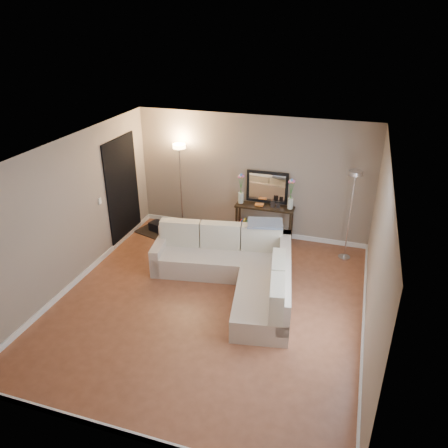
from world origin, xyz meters
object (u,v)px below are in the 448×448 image
(sectional_sofa, at_px, (237,267))
(floor_lamp_unlit, at_px, (352,198))
(console_table, at_px, (261,220))
(floor_lamp_lit, at_px, (180,170))

(sectional_sofa, distance_m, floor_lamp_unlit, 2.53)
(console_table, xyz_separation_m, floor_lamp_lit, (-1.81, 0.01, 0.93))
(sectional_sofa, height_order, console_table, sectional_sofa)
(floor_lamp_unlit, bearing_deg, console_table, 169.76)
(console_table, relative_size, floor_lamp_lit, 0.64)
(console_table, distance_m, floor_lamp_lit, 2.03)
(sectional_sofa, xyz_separation_m, console_table, (-0.00, 1.83, 0.10))
(floor_lamp_lit, relative_size, floor_lamp_unlit, 1.06)
(sectional_sofa, relative_size, floor_lamp_unlit, 1.59)
(console_table, height_order, floor_lamp_lit, floor_lamp_lit)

